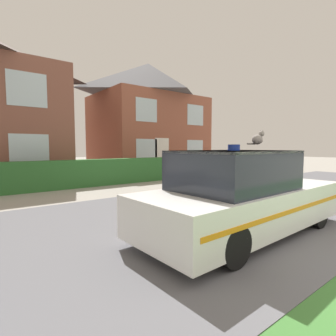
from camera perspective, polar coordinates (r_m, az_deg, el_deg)
name	(u,v)px	position (r m, az deg, el deg)	size (l,w,h in m)	color
road_strip	(189,217)	(6.01, 4.65, -10.51)	(28.00, 6.21, 0.01)	#5B5B60
garden_hedge	(92,173)	(10.91, -16.31, -1.02)	(8.21, 0.53, 1.07)	#2D662D
police_car	(242,196)	(4.89, 15.83, -5.88)	(4.37, 1.77, 1.60)	black
cat	(258,139)	(4.78, 19.04, 6.07)	(0.25, 0.22, 0.25)	gray
house_right	(149,116)	(18.25, -4.25, 11.15)	(7.21, 5.49, 7.17)	#93513D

